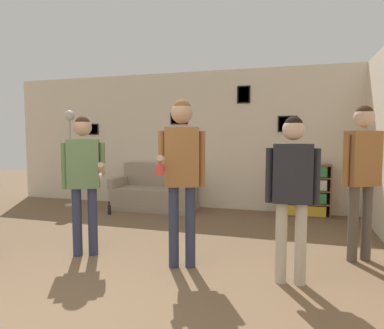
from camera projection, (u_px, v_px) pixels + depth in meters
name	position (u px, v px, depth m)	size (l,w,h in m)	color
wall_back	(199.00, 140.00, 6.84)	(8.43, 0.08, 2.70)	beige
couch	(155.00, 194.00, 6.76)	(1.64, 0.80, 0.87)	gray
bookshelf	(305.00, 190.00, 6.12)	(0.86, 0.30, 0.93)	brown
floor_lamp	(70.00, 137.00, 6.93)	(0.28, 0.28, 1.95)	#ADA89E
person_player_foreground_center	(84.00, 171.00, 4.03)	(0.59, 0.38, 1.66)	#2D334C
person_watcher_holding_cup	(182.00, 164.00, 3.64)	(0.48, 0.54, 1.81)	#2D334C
person_spectator_near_bookshelf	(292.00, 183.00, 3.24)	(0.50, 0.21, 1.61)	#B7AD99
person_spectator_far_right	(362.00, 166.00, 3.83)	(0.44, 0.36, 1.77)	brown
bottle_on_floor	(109.00, 209.00, 6.25)	(0.07, 0.07, 0.24)	black
drinking_cup	(307.00, 162.00, 6.07)	(0.09, 0.09, 0.09)	blue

